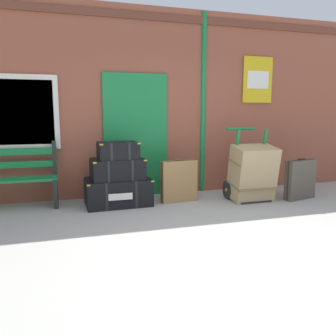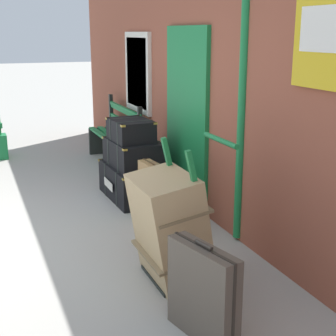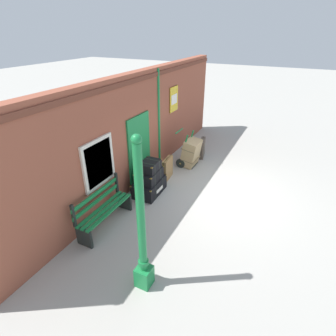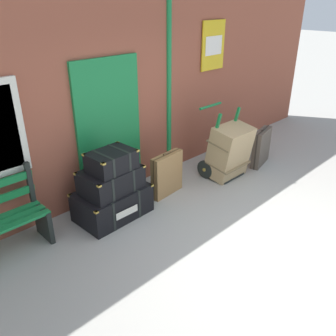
{
  "view_description": "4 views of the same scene",
  "coord_description": "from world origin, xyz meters",
  "px_view_note": "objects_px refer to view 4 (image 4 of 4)",
  "views": [
    {
      "loc": [
        -1.54,
        -3.4,
        1.44
      ],
      "look_at": [
        -0.05,
        1.63,
        0.6
      ],
      "focal_mm": 36.72,
      "sensor_mm": 36.0,
      "label": 1
    },
    {
      "loc": [
        4.89,
        0.06,
        2.03
      ],
      "look_at": [
        0.62,
        1.78,
        0.76
      ],
      "focal_mm": 52.96,
      "sensor_mm": 36.0,
      "label": 2
    },
    {
      "loc": [
        -6.45,
        -1.48,
        4.23
      ],
      "look_at": [
        -0.28,
        1.56,
        0.64
      ],
      "focal_mm": 28.95,
      "sensor_mm": 36.0,
      "label": 3
    },
    {
      "loc": [
        -3.25,
        -1.73,
        2.85
      ],
      "look_at": [
        -0.01,
        1.57,
        0.6
      ],
      "focal_mm": 38.11,
      "sensor_mm": 36.0,
      "label": 4
    }
  ],
  "objects_px": {
    "steamer_trunk_top": "(112,161)",
    "suitcase_slate": "(261,147)",
    "steamer_trunk_middle": "(111,180)",
    "large_brown_trunk": "(229,152)",
    "steamer_trunk_base": "(113,202)",
    "porters_trolley": "(220,159)",
    "suitcase_beige": "(167,174)"
  },
  "relations": [
    {
      "from": "steamer_trunk_middle",
      "to": "porters_trolley",
      "type": "relative_size",
      "value": 0.7
    },
    {
      "from": "porters_trolley",
      "to": "steamer_trunk_middle",
      "type": "bearing_deg",
      "value": 174.27
    },
    {
      "from": "steamer_trunk_base",
      "to": "suitcase_beige",
      "type": "height_order",
      "value": "suitcase_beige"
    },
    {
      "from": "steamer_trunk_base",
      "to": "porters_trolley",
      "type": "height_order",
      "value": "porters_trolley"
    },
    {
      "from": "steamer_trunk_middle",
      "to": "large_brown_trunk",
      "type": "distance_m",
      "value": 2.19
    },
    {
      "from": "steamer_trunk_base",
      "to": "large_brown_trunk",
      "type": "xyz_separation_m",
      "value": [
        2.15,
        -0.4,
        0.26
      ]
    },
    {
      "from": "steamer_trunk_base",
      "to": "large_brown_trunk",
      "type": "bearing_deg",
      "value": -10.6
    },
    {
      "from": "steamer_trunk_base",
      "to": "steamer_trunk_middle",
      "type": "height_order",
      "value": "steamer_trunk_middle"
    },
    {
      "from": "steamer_trunk_middle",
      "to": "large_brown_trunk",
      "type": "relative_size",
      "value": 0.89
    },
    {
      "from": "steamer_trunk_base",
      "to": "suitcase_beige",
      "type": "xyz_separation_m",
      "value": [
        0.99,
        -0.09,
        0.13
      ]
    },
    {
      "from": "porters_trolley",
      "to": "suitcase_slate",
      "type": "height_order",
      "value": "porters_trolley"
    },
    {
      "from": "steamer_trunk_base",
      "to": "large_brown_trunk",
      "type": "distance_m",
      "value": 2.2
    },
    {
      "from": "steamer_trunk_base",
      "to": "porters_trolley",
      "type": "relative_size",
      "value": 0.87
    },
    {
      "from": "steamer_trunk_top",
      "to": "large_brown_trunk",
      "type": "relative_size",
      "value": 0.67
    },
    {
      "from": "steamer_trunk_middle",
      "to": "suitcase_slate",
      "type": "distance_m",
      "value": 3.05
    },
    {
      "from": "steamer_trunk_top",
      "to": "suitcase_slate",
      "type": "height_order",
      "value": "steamer_trunk_top"
    },
    {
      "from": "steamer_trunk_top",
      "to": "porters_trolley",
      "type": "bearing_deg",
      "value": -4.94
    },
    {
      "from": "steamer_trunk_base",
      "to": "steamer_trunk_top",
      "type": "xyz_separation_m",
      "value": [
        0.01,
        -0.04,
        0.66
      ]
    },
    {
      "from": "large_brown_trunk",
      "to": "suitcase_slate",
      "type": "relative_size",
      "value": 1.33
    },
    {
      "from": "steamer_trunk_base",
      "to": "porters_trolley",
      "type": "xyz_separation_m",
      "value": [
        2.15,
        -0.23,
        0.06
      ]
    },
    {
      "from": "steamer_trunk_base",
      "to": "steamer_trunk_middle",
      "type": "relative_size",
      "value": 1.23
    },
    {
      "from": "steamer_trunk_top",
      "to": "large_brown_trunk",
      "type": "height_order",
      "value": "steamer_trunk_top"
    },
    {
      "from": "porters_trolley",
      "to": "steamer_trunk_base",
      "type": "bearing_deg",
      "value": 173.99
    },
    {
      "from": "steamer_trunk_base",
      "to": "steamer_trunk_top",
      "type": "relative_size",
      "value": 1.64
    },
    {
      "from": "suitcase_beige",
      "to": "steamer_trunk_base",
      "type": "bearing_deg",
      "value": 174.78
    },
    {
      "from": "steamer_trunk_base",
      "to": "steamer_trunk_top",
      "type": "height_order",
      "value": "steamer_trunk_top"
    },
    {
      "from": "steamer_trunk_top",
      "to": "suitcase_slate",
      "type": "xyz_separation_m",
      "value": [
        2.99,
        -0.47,
        -0.54
      ]
    },
    {
      "from": "steamer_trunk_middle",
      "to": "suitcase_beige",
      "type": "distance_m",
      "value": 1.02
    },
    {
      "from": "suitcase_beige",
      "to": "large_brown_trunk",
      "type": "bearing_deg",
      "value": -15.03
    },
    {
      "from": "steamer_trunk_top",
      "to": "suitcase_slate",
      "type": "distance_m",
      "value": 3.08
    },
    {
      "from": "porters_trolley",
      "to": "suitcase_beige",
      "type": "xyz_separation_m",
      "value": [
        -1.16,
        0.14,
        0.07
      ]
    },
    {
      "from": "porters_trolley",
      "to": "steamer_trunk_top",
      "type": "bearing_deg",
      "value": 175.06
    }
  ]
}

